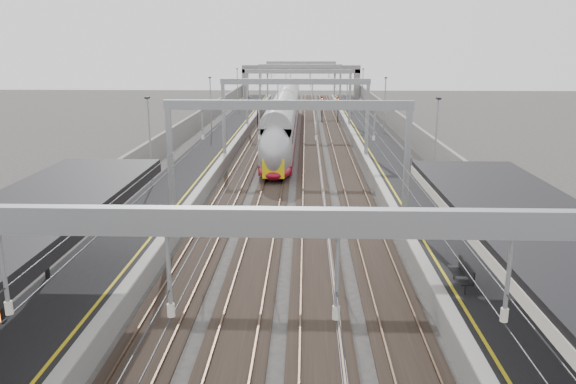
# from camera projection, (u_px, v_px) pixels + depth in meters

# --- Properties ---
(platform_left) EXTENTS (4.00, 120.00, 1.00)m
(platform_left) POSITION_uv_depth(u_px,v_px,m) (212.00, 153.00, 53.28)
(platform_left) COLOR black
(platform_left) RESTS_ON ground
(platform_right) EXTENTS (4.00, 120.00, 1.00)m
(platform_right) POSITION_uv_depth(u_px,v_px,m) (380.00, 154.00, 52.80)
(platform_right) COLOR black
(platform_right) RESTS_ON ground
(tracks) EXTENTS (11.40, 140.00, 0.20)m
(tracks) POSITION_uv_depth(u_px,v_px,m) (296.00, 158.00, 53.16)
(tracks) COLOR black
(tracks) RESTS_ON ground
(overhead_line) EXTENTS (13.00, 140.00, 6.60)m
(overhead_line) POSITION_uv_depth(u_px,v_px,m) (297.00, 88.00, 58.02)
(overhead_line) COLOR gray
(overhead_line) RESTS_ON platform_left
(overbridge) EXTENTS (22.00, 2.20, 6.90)m
(overbridge) POSITION_uv_depth(u_px,v_px,m) (301.00, 74.00, 105.03)
(overbridge) COLOR slate
(overbridge) RESTS_ON ground
(wall_left) EXTENTS (0.30, 120.00, 3.20)m
(wall_left) POSITION_uv_depth(u_px,v_px,m) (178.00, 141.00, 53.10)
(wall_left) COLOR slate
(wall_left) RESTS_ON ground
(wall_right) EXTENTS (0.30, 120.00, 3.20)m
(wall_right) POSITION_uv_depth(u_px,v_px,m) (415.00, 142.00, 52.42)
(wall_right) COLOR slate
(wall_right) RESTS_ON ground
(train) EXTENTS (2.69, 49.04, 4.26)m
(train) POSITION_uv_depth(u_px,v_px,m) (284.00, 120.00, 64.37)
(train) COLOR maroon
(train) RESTS_ON ground
(bench) EXTENTS (0.56, 1.95, 1.00)m
(bench) POSITION_uv_depth(u_px,v_px,m) (463.00, 273.00, 22.23)
(bench) COLOR black
(bench) RESTS_ON platform_right
(signal_green) EXTENTS (0.32, 0.32, 3.48)m
(signal_green) POSITION_uv_depth(u_px,v_px,m) (257.00, 110.00, 71.11)
(signal_green) COLOR black
(signal_green) RESTS_ON ground
(signal_red_near) EXTENTS (0.32, 0.32, 3.48)m
(signal_red_near) POSITION_uv_depth(u_px,v_px,m) (322.00, 105.00, 78.03)
(signal_red_near) COLOR black
(signal_red_near) RESTS_ON ground
(signal_red_far) EXTENTS (0.32, 0.32, 3.48)m
(signal_red_far) POSITION_uv_depth(u_px,v_px,m) (338.00, 105.00, 77.45)
(signal_red_far) COLOR black
(signal_red_far) RESTS_ON ground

